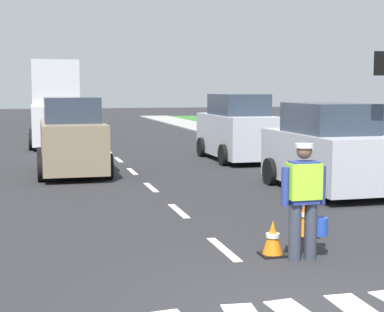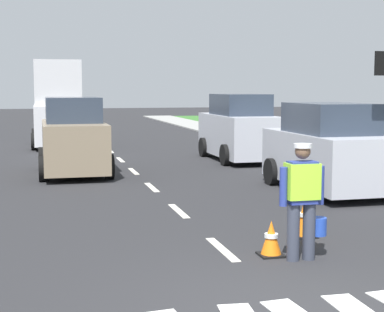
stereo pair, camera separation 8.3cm
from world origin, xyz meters
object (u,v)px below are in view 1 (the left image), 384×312
road_worker (305,195)px  car_oncoming_lead (72,139)px  traffic_cone_near (273,238)px  car_parked_curbside (326,151)px  delivery_truck (55,108)px  car_parked_far (237,130)px  traffic_cone_far (305,217)px

road_worker → car_oncoming_lead: size_ratio=0.43×
traffic_cone_near → car_parked_curbside: 5.98m
delivery_truck → car_parked_far: (5.82, -6.36, -0.57)m
traffic_cone_far → car_oncoming_lead: bearing=111.1°
traffic_cone_near → delivery_truck: delivery_truck is taller
road_worker → delivery_truck: size_ratio=0.36×
road_worker → delivery_truck: 18.38m
traffic_cone_far → car_parked_far: (2.36, 10.54, 0.72)m
traffic_cone_near → car_parked_far: size_ratio=0.12×
traffic_cone_near → delivery_truck: (-2.50, 17.84, 1.35)m
road_worker → delivery_truck: bearing=98.9°
traffic_cone_near → car_oncoming_lead: 9.73m
traffic_cone_far → car_parked_far: bearing=77.4°
traffic_cone_far → traffic_cone_near: bearing=-135.4°
road_worker → car_parked_curbside: 6.01m
car_parked_far → car_oncoming_lead: size_ratio=1.09×
traffic_cone_far → car_oncoming_lead: (-3.27, 8.48, 0.69)m
car_parked_far → car_oncoming_lead: bearing=-159.9°
traffic_cone_far → delivery_truck: size_ratio=0.14×
traffic_cone_far → car_parked_far: 10.82m
road_worker → traffic_cone_near: road_worker is taller
traffic_cone_near → road_worker: bearing=-40.6°
delivery_truck → car_oncoming_lead: 8.44m
road_worker → traffic_cone_far: road_worker is taller
road_worker → car_oncoming_lead: (-2.67, 9.72, 0.08)m
delivery_truck → car_parked_curbside: delivery_truck is taller
car_parked_far → delivery_truck: bearing=132.5°
car_parked_curbside → car_oncoming_lead: bearing=141.4°
traffic_cone_far → car_parked_curbside: (2.37, 3.99, 0.65)m
car_oncoming_lead → traffic_cone_near: bearing=-76.2°
car_parked_curbside → traffic_cone_near: bearing=-124.0°
traffic_cone_far → car_parked_far: car_parked_far is taller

